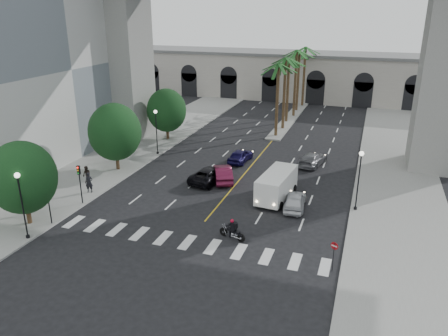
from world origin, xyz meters
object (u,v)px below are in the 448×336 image
traffic_signal_near (48,196)px  car_a (295,201)px  lamp_post_right (359,176)px  traffic_signal_far (80,178)px  lamp_post_left_near (21,200)px  pedestrian_a (89,183)px  lamp_post_left_far (156,128)px  car_b (223,173)px  do_not_enter_sign (334,250)px  car_d (313,159)px  cargo_van (277,185)px  motorcycle_rider (233,230)px  pedestrian_b (87,175)px  car_e (240,156)px  car_c (209,175)px

traffic_signal_near → car_a: size_ratio=0.86×
lamp_post_right → traffic_signal_far: 23.62m
lamp_post_left_near → traffic_signal_near: 2.60m
pedestrian_a → lamp_post_left_far: bearing=63.9°
car_b → do_not_enter_sign: bearing=109.1°
lamp_post_left_far → car_b: bearing=-27.6°
lamp_post_left_far → car_d: size_ratio=1.10×
cargo_van → pedestrian_a: (-16.61, -4.44, -0.30)m
pedestrian_a → do_not_enter_sign: (22.63, -5.63, 0.47)m
traffic_signal_near → motorcycle_rider: (14.34, 2.55, -1.77)m
car_a → pedestrian_b: (-20.05, -1.31, 0.31)m
do_not_enter_sign → car_b: bearing=157.9°
pedestrian_b → car_b: bearing=47.8°
lamp_post_left_near → cargo_van: bearing=39.8°
traffic_signal_near → motorcycle_rider: size_ratio=1.66×
lamp_post_left_far → car_e: size_ratio=1.25×
traffic_signal_far → car_c: size_ratio=0.71×
lamp_post_left_far → car_e: (9.90, 0.80, -2.49)m
car_a → car_c: 9.71m
lamp_post_right → car_c: lamp_post_right is taller
motorcycle_rider → cargo_van: cargo_van is taller
lamp_post_left_near → lamp_post_left_far: (0.00, 21.00, 0.00)m
car_a → car_d: car_a is taller
car_c → car_d: 12.13m
lamp_post_right → motorcycle_rider: bearing=-136.5°
car_b → car_c: size_ratio=0.91×
car_d → car_b: bearing=56.7°
motorcycle_rider → car_a: size_ratio=0.52×
car_e → pedestrian_b: 16.57m
traffic_signal_near → pedestrian_a: bearing=97.5°
car_b → car_c: car_b is taller
car_a → do_not_enter_sign: (4.07, -8.68, 0.85)m
traffic_signal_near → car_b: size_ratio=0.78×
car_b → pedestrian_b: size_ratio=2.67×
cargo_van → car_b: bearing=162.2°
motorcycle_rider → car_b: motorcycle_rider is taller
traffic_signal_far → pedestrian_a: bearing=109.9°
car_d → car_e: bearing=23.9°
lamp_post_left_near → do_not_enter_sign: 22.19m
car_a → car_d: 11.50m
lamp_post_right → car_e: 15.81m
do_not_enter_sign → pedestrian_b: bearing=-172.5°
car_d → cargo_van: size_ratio=0.80×
pedestrian_a → lamp_post_left_near: bearing=-108.0°
traffic_signal_near → car_c: traffic_signal_near is taller
motorcycle_rider → car_b: size_ratio=0.47×
traffic_signal_near → car_a: bearing=27.7°
motorcycle_rider → car_e: motorcycle_rider is taller
car_a → do_not_enter_sign: do_not_enter_sign is taller
traffic_signal_far → car_c: traffic_signal_far is taller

